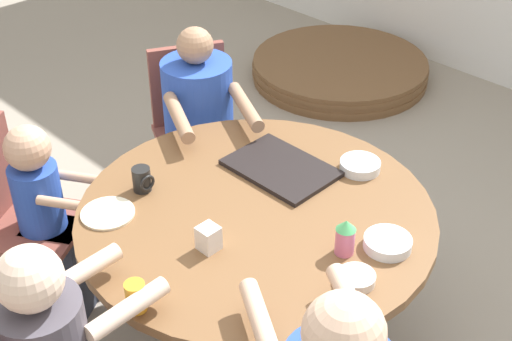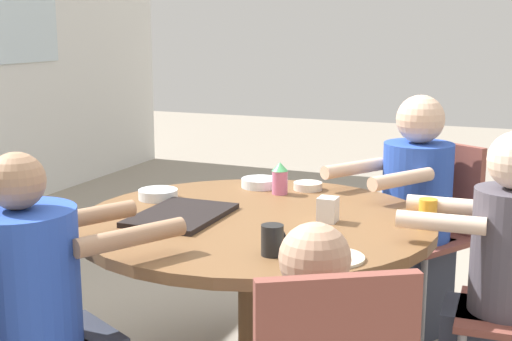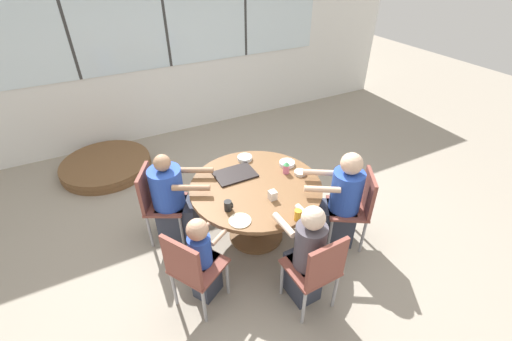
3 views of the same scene
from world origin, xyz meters
name	(u,v)px [view 2 (image 2 of 3)]	position (x,y,z in m)	size (l,w,h in m)	color
dining_table	(256,253)	(0.00, 0.00, 0.56)	(1.35, 1.35, 0.71)	brown
chair_for_woman_green_shirt	(434,218)	(0.89, -0.55, 0.53)	(0.55, 0.55, 0.88)	brown
person_woman_green_shirt	(410,229)	(0.75, -0.46, 0.50)	(0.65, 0.56, 1.12)	#333847
person_man_blue_shirt	(40,340)	(-0.78, 0.41, 0.47)	(0.69, 0.57, 1.06)	#333847
person_man_teal_shirt	(497,298)	(0.03, -0.88, 0.50)	(0.30, 0.50, 1.08)	#333847
food_tray_dark	(181,215)	(-0.12, 0.26, 0.72)	(0.42, 0.30, 0.02)	black
coffee_mug	(273,240)	(-0.40, -0.22, 0.76)	(0.08, 0.07, 0.10)	black
sippy_cup	(280,178)	(0.39, 0.04, 0.78)	(0.07, 0.07, 0.14)	#CC668C
juice_glass	(428,214)	(0.09, -0.63, 0.76)	(0.07, 0.07, 0.11)	gold
milk_carton_small	(328,210)	(0.04, -0.27, 0.75)	(0.07, 0.07, 0.09)	silver
bowl_white_shallow	(308,186)	(0.51, -0.04, 0.72)	(0.13, 0.13, 0.03)	silver
bowl_cereal	(260,183)	(0.48, 0.17, 0.73)	(0.17, 0.17, 0.04)	silver
bowl_fruit	(158,194)	(0.11, 0.49, 0.73)	(0.16, 0.16, 0.04)	silver
plate_tortillas	(332,258)	(-0.37, -0.41, 0.71)	(0.20, 0.20, 0.01)	beige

